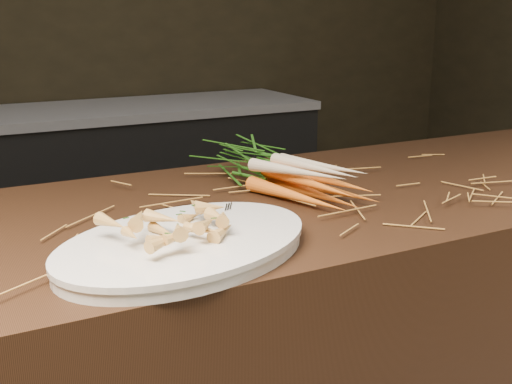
% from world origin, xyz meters
% --- Properties ---
extents(back_counter, '(1.82, 0.62, 0.84)m').
position_xyz_m(back_counter, '(0.30, 2.18, 0.42)').
color(back_counter, black).
rests_on(back_counter, ground).
extents(straw_bedding, '(1.40, 0.60, 0.02)m').
position_xyz_m(straw_bedding, '(0.00, 0.30, 0.91)').
color(straw_bedding, olive).
rests_on(straw_bedding, main_counter).
extents(root_veg_bunch, '(0.24, 0.49, 0.09)m').
position_xyz_m(root_veg_bunch, '(0.11, 0.39, 0.94)').
color(root_veg_bunch, orange).
rests_on(root_veg_bunch, main_counter).
extents(serving_platter, '(0.51, 0.42, 0.02)m').
position_xyz_m(serving_platter, '(-0.20, 0.10, 0.91)').
color(serving_platter, white).
rests_on(serving_platter, main_counter).
extents(roasted_veg_heap, '(0.25, 0.22, 0.05)m').
position_xyz_m(roasted_veg_heap, '(-0.20, 0.10, 0.95)').
color(roasted_veg_heap, '#B47A3A').
rests_on(roasted_veg_heap, serving_platter).
extents(serving_fork, '(0.09, 0.15, 0.00)m').
position_xyz_m(serving_fork, '(-0.05, 0.13, 0.93)').
color(serving_fork, silver).
rests_on(serving_fork, serving_platter).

